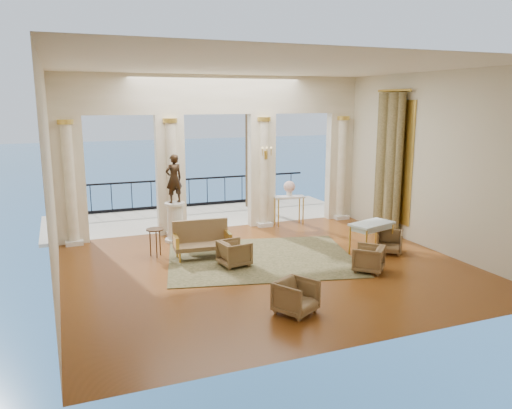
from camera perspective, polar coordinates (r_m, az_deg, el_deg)
name	(u,v)px	position (r m, az deg, el deg)	size (l,w,h in m)	color
floor	(268,267)	(11.61, 1.43, -7.21)	(9.00, 9.00, 0.00)	#462809
room_walls	(291,147)	(10.00, 4.03, 6.61)	(9.00, 9.00, 9.00)	beige
arcade	(217,143)	(14.62, -4.43, 7.05)	(9.00, 0.56, 4.50)	beige
terrace	(201,217)	(16.91, -6.28, -1.39)	(10.00, 3.60, 0.10)	#B4A995
balustrade	(189,195)	(18.33, -7.64, 1.07)	(9.00, 0.06, 1.03)	black
palm_tree	(248,92)	(17.85, -0.93, 12.76)	(2.00, 2.00, 4.50)	#4C3823
sea	(95,175)	(70.91, -17.93, 3.23)	(160.00, 160.00, 0.00)	#1D5491
curtain	(388,165)	(14.54, 14.86, 4.44)	(0.33, 1.40, 4.09)	#4A4328
window_frame	(394,161)	(14.64, 15.47, 4.77)	(0.04, 1.60, 3.40)	gold
wall_sconce	(266,154)	(14.84, 1.16, 5.77)	(0.30, 0.11, 0.33)	gold
rug	(261,258)	(12.23, 0.58, -6.16)	(4.44, 3.45, 0.02)	#282F17
armchair_a	(296,295)	(9.15, 4.60, -10.31)	(0.65, 0.61, 0.67)	#47331A
armchair_b	(390,241)	(13.04, 15.02, -4.03)	(0.61, 0.57, 0.63)	#47331A
armchair_c	(369,257)	(11.53, 12.74, -5.92)	(0.64, 0.59, 0.65)	#47331A
armchair_d	(234,252)	(11.64, -2.48, -5.45)	(0.64, 0.60, 0.66)	#47331A
settee	(202,239)	(12.29, -6.23, -3.99)	(1.42, 0.69, 0.91)	#47331A
game_table	(372,226)	(12.86, 13.10, -2.39)	(1.27, 0.93, 0.78)	silver
pedestal	(175,223)	(13.75, -9.20, -2.08)	(0.59, 0.59, 1.08)	silver
statue	(174,179)	(13.52, -9.37, 2.93)	(0.48, 0.31, 1.31)	black
console_table	(289,201)	(15.42, 3.82, 0.40)	(0.99, 0.52, 0.90)	silver
urn	(289,187)	(15.34, 3.84, 1.95)	(0.36, 0.36, 0.47)	white
side_table	(155,233)	(12.48, -11.45, -3.19)	(0.43, 0.43, 0.70)	black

